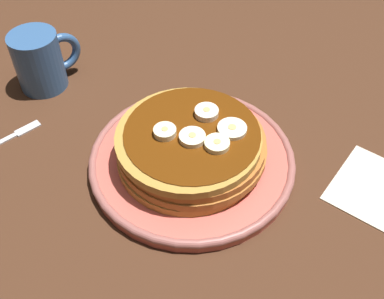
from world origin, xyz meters
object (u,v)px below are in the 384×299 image
Objects in this scene: napkin at (381,191)px; banana_slice_3 at (165,132)px; banana_slice_0 at (192,138)px; plate at (192,160)px; banana_slice_1 at (232,129)px; banana_slice_2 at (207,113)px; coffee_mug at (41,60)px; pancake_stack at (190,146)px; fork at (1,141)px; banana_slice_4 at (217,144)px.

banana_slice_3 is at bearing 134.42° from napkin.
banana_slice_0 is at bearing -51.87° from banana_slice_3.
banana_slice_0 is (-0.70, -0.99, 5.31)cm from plate.
napkin is (11.91, -14.78, -6.06)cm from banana_slice_1.
banana_slice_2 reaches higher than plate.
coffee_mug is at bearing 113.81° from banana_slice_2.
banana_slice_3 is at bearing 128.13° from banana_slice_0.
banana_slice_0 is at bearing -125.41° from plate.
banana_slice_1 reaches higher than pancake_stack.
coffee_mug is (-7.85, 26.59, 3.52)cm from plate.
banana_slice_3 is (-2.53, 1.63, 2.61)cm from pancake_stack.
coffee_mug reaches higher than banana_slice_1.
pancake_stack is at bearing 147.79° from banana_slice_1.
banana_slice_2 is 28.30cm from fork.
banana_slice_0 is 24.19cm from napkin.
pancake_stack is at bearing 171.65° from plate.
banana_slice_0 is at bearing -75.47° from coffee_mug.
coffee_mug is 50.23cm from napkin.
banana_slice_1 is at bearing -79.52° from banana_slice_2.
plate is 7.35× the size of banana_slice_1.
banana_slice_2 is (3.54, 1.32, 2.61)cm from pancake_stack.
pancake_stack is 26.15cm from fork.
banana_slice_4 reaches higher than banana_slice_1.
fork is (-19.16, 22.30, -6.04)cm from banana_slice_4.
banana_slice_0 reaches higher than plate.
pancake_stack reaches higher than napkin.
banana_slice_1 is 1.19× the size of banana_slice_4.
pancake_stack is at bearing 108.85° from banana_slice_4.
fork is (-21.47, 17.39, -6.11)cm from banana_slice_2.
banana_slice_2 is 5.44cm from banana_slice_4.
banana_slice_3 reaches higher than napkin.
pancake_stack is at bearing -74.05° from coffee_mug.
coffee_mug reaches higher than banana_slice_0.
coffee_mug is 13.66cm from fork.
fork is (-22.21, 21.41, -5.96)cm from banana_slice_1.
banana_slice_2 is 1.09× the size of banana_slice_3.
plate is 2.02× the size of fork.
coffee_mug is at bearing 118.38° from napkin.
banana_slice_2 is at bearing -39.00° from fork.
banana_slice_4 reaches higher than napkin.
napkin is (16.20, -17.48, -3.61)cm from pancake_stack.
coffee_mug is (-7.59, 26.55, 0.75)cm from pancake_stack.
fork reaches higher than napkin.
banana_slice_3 is (-2.79, 1.67, 5.38)cm from plate.
coffee_mug reaches higher than plate.
plate is at bearing 54.59° from banana_slice_0.
banana_slice_2 is at bearing 30.48° from banana_slice_0.
plate is 23.64cm from napkin.
banana_slice_3 is 0.21× the size of fork.
banana_slice_1 is 1.30× the size of banana_slice_3.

